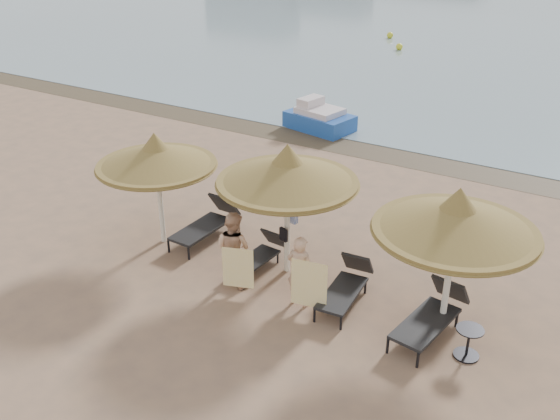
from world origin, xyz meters
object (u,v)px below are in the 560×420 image
(palapa_right, at_px, (456,219))
(side_table, at_px, (468,343))
(lounger_far_left, at_px, (208,222))
(lounger_near_right, at_px, (347,284))
(lounger_far_right, at_px, (433,313))
(lounger_near_left, at_px, (260,254))
(pedal_boat, at_px, (319,118))
(palapa_center, at_px, (287,172))
(person_right, at_px, (300,266))
(person_left, at_px, (233,243))
(palapa_left, at_px, (156,156))

(palapa_right, bearing_deg, side_table, -41.34)
(lounger_far_left, relative_size, lounger_near_right, 1.09)
(palapa_right, distance_m, lounger_far_right, 2.06)
(lounger_near_left, relative_size, pedal_boat, 0.64)
(palapa_center, relative_size, lounger_far_right, 1.43)
(side_table, xyz_separation_m, person_right, (-3.54, -0.13, 0.65))
(lounger_near_left, height_order, side_table, lounger_near_left)
(lounger_far_left, relative_size, person_left, 1.06)
(pedal_boat, bearing_deg, palapa_center, -54.73)
(palapa_left, height_order, side_table, palapa_left)
(palapa_center, bearing_deg, person_left, -126.14)
(palapa_right, xyz_separation_m, person_left, (-4.53, -0.74, -1.46))
(palapa_center, height_order, lounger_near_left, palapa_center)
(side_table, bearing_deg, lounger_near_left, 171.84)
(person_right, bearing_deg, pedal_boat, -67.13)
(person_right, bearing_deg, palapa_center, -51.14)
(lounger_far_left, relative_size, lounger_near_left, 1.24)
(side_table, bearing_deg, person_left, -178.43)
(lounger_far_left, bearing_deg, pedal_boat, 101.23)
(palapa_left, relative_size, lounger_near_left, 1.69)
(palapa_left, distance_m, lounger_far_left, 2.18)
(lounger_near_right, height_order, person_right, person_right)
(lounger_far_right, relative_size, person_right, 1.17)
(person_left, bearing_deg, lounger_near_left, -93.62)
(lounger_near_right, height_order, lounger_far_right, lounger_far_right)
(palapa_center, height_order, pedal_boat, palapa_center)
(palapa_center, distance_m, pedal_boat, 10.27)
(person_left, xyz_separation_m, pedal_boat, (-3.23, 10.27, -0.59))
(palapa_center, xyz_separation_m, lounger_near_right, (1.69, -0.37, -2.10))
(palapa_left, xyz_separation_m, side_table, (7.83, -0.51, -2.00))
(lounger_far_right, height_order, side_table, lounger_far_right)
(lounger_far_left, height_order, pedal_boat, pedal_boat)
(palapa_left, xyz_separation_m, person_right, (4.28, -0.63, -1.35))
(palapa_right, xyz_separation_m, lounger_near_right, (-2.08, -0.07, -2.09))
(palapa_center, bearing_deg, lounger_near_left, -165.08)
(person_left, bearing_deg, palapa_center, -121.40)
(lounger_far_left, distance_m, lounger_near_right, 4.29)
(palapa_left, xyz_separation_m, palapa_right, (7.15, 0.09, 0.18))
(lounger_far_left, bearing_deg, palapa_right, -4.16)
(palapa_left, distance_m, person_right, 4.54)
(palapa_center, xyz_separation_m, pedal_boat, (-3.99, 9.23, -2.07))
(palapa_left, distance_m, person_left, 2.99)
(lounger_far_right, bearing_deg, palapa_right, 61.72)
(palapa_right, relative_size, person_right, 1.66)
(lounger_far_left, relative_size, side_table, 3.43)
(lounger_near_right, relative_size, lounger_far_right, 0.89)
(palapa_left, height_order, person_right, palapa_left)
(palapa_center, xyz_separation_m, person_left, (-0.76, -1.04, -1.47))
(palapa_left, xyz_separation_m, palapa_center, (3.38, 0.39, 0.19))
(lounger_near_right, xyz_separation_m, side_table, (2.76, -0.52, -0.09))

